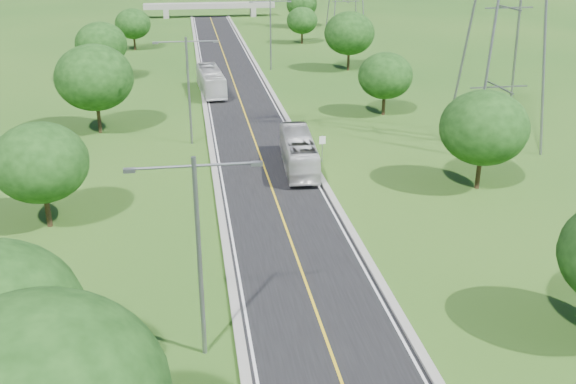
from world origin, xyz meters
The scene contains 20 objects.
ground centered at (0.00, 60.00, 0.00)m, with size 260.00×260.00×0.00m, color #1F4D15.
road centered at (0.00, 66.00, 0.03)m, with size 8.00×150.00×0.06m, color black.
curb_left centered at (-4.25, 66.00, 0.11)m, with size 0.50×150.00×0.22m, color gray.
curb_right centered at (4.25, 66.00, 0.11)m, with size 0.50×150.00×0.22m, color gray.
speed_limit_sign centered at (5.20, 37.98, 1.60)m, with size 0.55×0.09×2.40m.
overpass centered at (0.00, 140.00, 2.41)m, with size 30.00×3.00×3.20m.
streetlight_near_left centered at (-6.00, 12.00, 5.94)m, with size 5.90×0.25×10.00m.
streetlight_mid_left centered at (-6.00, 45.00, 5.94)m, with size 5.90×0.25×10.00m.
streetlight_far_right centered at (6.00, 78.00, 5.94)m, with size 5.90×0.25×10.00m.
tree_lb centered at (-16.00, 28.00, 4.64)m, with size 6.30×6.30×7.33m.
tree_lc centered at (-15.00, 50.00, 5.58)m, with size 7.56×7.56×8.79m.
tree_ld centered at (-17.00, 74.00, 4.95)m, with size 6.72×6.72×7.82m.
tree_le centered at (-14.50, 98.00, 4.33)m, with size 5.88×5.88×6.84m.
tree_rb centered at (16.00, 30.00, 4.95)m, with size 6.72×6.72×7.82m.
tree_rc centered at (15.00, 52.00, 4.33)m, with size 5.88×5.88×6.84m.
tree_rd centered at (17.00, 76.00, 5.27)m, with size 7.14×7.14×8.30m.
tree_re centered at (14.50, 100.00, 4.02)m, with size 5.46×5.46×6.35m.
tree_rf centered at (18.00, 120.00, 4.64)m, with size 6.30×6.30×7.33m.
bus_outbound centered at (2.87, 36.63, 1.51)m, with size 2.44×10.43×2.91m, color silver.
bus_inbound centered at (-3.20, 64.94, 1.59)m, with size 2.56×10.95×3.05m, color silver.
Camera 1 is at (-6.05, -14.00, 18.95)m, focal length 40.00 mm.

